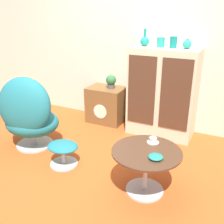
% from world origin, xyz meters
% --- Properties ---
extents(ground_plane, '(12.00, 12.00, 0.00)m').
position_xyz_m(ground_plane, '(0.00, 0.00, 0.00)').
color(ground_plane, '#B74C1E').
extents(wall_back, '(6.40, 0.06, 2.60)m').
position_xyz_m(wall_back, '(0.00, 1.58, 1.30)').
color(wall_back, beige).
rests_on(wall_back, ground_plane).
extents(sideboard, '(0.91, 0.49, 1.23)m').
position_xyz_m(sideboard, '(0.57, 1.31, 0.62)').
color(sideboard, beige).
rests_on(sideboard, ground_plane).
extents(tv_console, '(0.57, 0.43, 0.56)m').
position_xyz_m(tv_console, '(-0.33, 1.34, 0.28)').
color(tv_console, brown).
rests_on(tv_console, ground_plane).
extents(egg_chair, '(0.82, 0.78, 0.98)m').
position_xyz_m(egg_chair, '(-0.80, 0.13, 0.46)').
color(egg_chair, '#B7B7BC').
rests_on(egg_chair, ground_plane).
extents(ottoman, '(0.37, 0.32, 0.28)m').
position_xyz_m(ottoman, '(-0.18, -0.02, 0.20)').
color(ottoman, '#B7B7BC').
rests_on(ottoman, ground_plane).
extents(coffee_table, '(0.67, 0.67, 0.46)m').
position_xyz_m(coffee_table, '(0.83, -0.05, 0.33)').
color(coffee_table, '#B7B7BC').
rests_on(coffee_table, ground_plane).
extents(vase_leftmost, '(0.12, 0.12, 0.23)m').
position_xyz_m(vase_leftmost, '(0.27, 1.32, 1.30)').
color(vase_leftmost, teal).
rests_on(vase_leftmost, sideboard).
extents(vase_inner_left, '(0.10, 0.10, 0.13)m').
position_xyz_m(vase_inner_left, '(0.50, 1.32, 1.30)').
color(vase_inner_left, teal).
rests_on(vase_inner_left, sideboard).
extents(vase_inner_right, '(0.09, 0.09, 0.15)m').
position_xyz_m(vase_inner_right, '(0.66, 1.32, 1.31)').
color(vase_inner_right, '#147A75').
rests_on(vase_inner_right, sideboard).
extents(vase_rightmost, '(0.11, 0.11, 0.13)m').
position_xyz_m(vase_rightmost, '(0.84, 1.32, 1.29)').
color(vase_rightmost, teal).
rests_on(vase_rightmost, sideboard).
extents(potted_plant, '(0.15, 0.15, 0.21)m').
position_xyz_m(potted_plant, '(-0.25, 1.34, 0.68)').
color(potted_plant, '#4C4C51').
rests_on(potted_plant, tv_console).
extents(teacup, '(0.12, 0.12, 0.05)m').
position_xyz_m(teacup, '(0.83, 0.13, 0.48)').
color(teacup, silver).
rests_on(teacup, coffee_table).
extents(bowl, '(0.13, 0.13, 0.04)m').
position_xyz_m(bowl, '(0.95, -0.15, 0.48)').
color(bowl, '#1E7A70').
rests_on(bowl, coffee_table).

